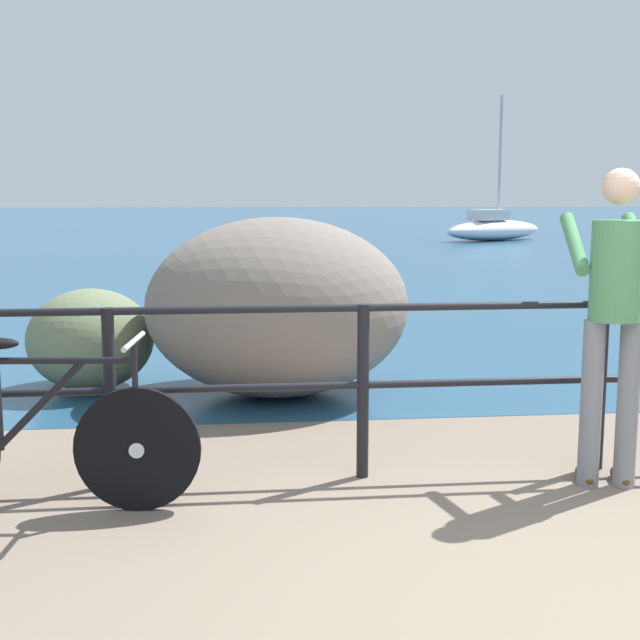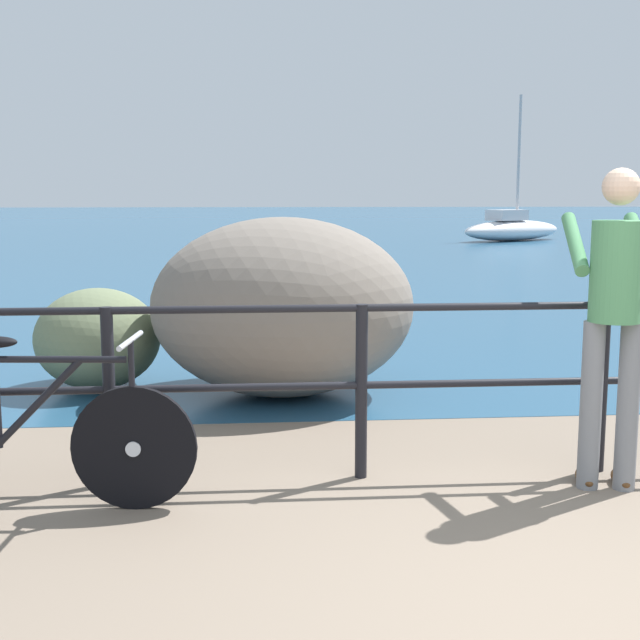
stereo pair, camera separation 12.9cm
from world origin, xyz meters
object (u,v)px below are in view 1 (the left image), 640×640
bicycle (37,439)px  sailboat (493,228)px  breakwater_boulder_left (91,339)px  person_at_railing (613,312)px  breakwater_boulder_main (278,307)px

bicycle → sailboat: 26.04m
sailboat → bicycle: bearing=-143.3°
bicycle → breakwater_boulder_left: (-0.17, 2.80, 0.04)m
breakwater_boulder_left → sailboat: 23.55m
bicycle → sailboat: bearing=72.5°
person_at_railing → breakwater_boulder_left: size_ratio=1.64×
person_at_railing → sailboat: bearing=-5.7°
sailboat → breakwater_boulder_main: bearing=-142.5°
breakwater_boulder_main → breakwater_boulder_left: 1.62m
bicycle → breakwater_boulder_main: 2.83m
person_at_railing → sailboat: size_ratio=0.36×
bicycle → person_at_railing: 3.17m
person_at_railing → bicycle: bearing=101.8°
sailboat → person_at_railing: bearing=-136.8°
breakwater_boulder_main → breakwater_boulder_left: bearing=167.0°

